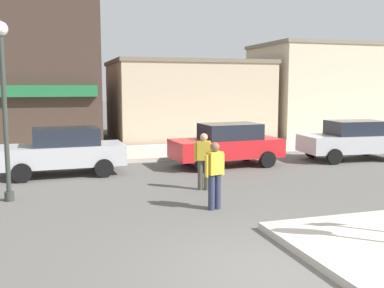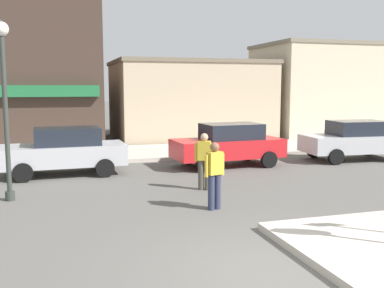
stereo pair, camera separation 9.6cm
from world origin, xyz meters
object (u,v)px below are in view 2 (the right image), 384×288
at_px(parked_car_second, 229,144).
at_px(pedestrian_crossing_near, 214,174).
at_px(parked_car_third, 354,140).
at_px(pedestrian_crossing_far, 204,160).
at_px(lamp_post, 4,84).
at_px(parked_car_nearest, 64,150).

distance_m(parked_car_second, pedestrian_crossing_near, 5.90).
xyz_separation_m(parked_car_third, pedestrian_crossing_far, (-7.32, -3.18, 0.06)).
bearing_deg(lamp_post, parked_car_second, 22.92).
bearing_deg(parked_car_third, pedestrian_crossing_near, -146.19).
bearing_deg(parked_car_second, parked_car_third, -1.97).
relative_size(parked_car_nearest, parked_car_second, 0.99).
bearing_deg(parked_car_nearest, pedestrian_crossing_far, -42.43).
bearing_deg(lamp_post, parked_car_third, 12.94).
height_order(parked_car_second, parked_car_third, same).
bearing_deg(pedestrian_crossing_far, parked_car_third, 23.46).
bearing_deg(pedestrian_crossing_near, parked_car_nearest, 121.53).
bearing_deg(lamp_post, pedestrian_crossing_far, -3.45).
distance_m(parked_car_nearest, parked_car_third, 11.05).
relative_size(parked_car_second, pedestrian_crossing_near, 2.55).
relative_size(lamp_post, parked_car_second, 1.11).
relative_size(parked_car_nearest, parked_car_third, 0.98).
xyz_separation_m(parked_car_nearest, parked_car_second, (5.78, -0.05, 0.00)).
height_order(parked_car_nearest, parked_car_third, same).
distance_m(parked_car_nearest, parked_car_second, 5.78).
distance_m(parked_car_nearest, pedestrian_crossing_far, 5.05).
relative_size(parked_car_second, pedestrian_crossing_far, 2.55).
bearing_deg(parked_car_third, pedestrian_crossing_far, -156.54).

